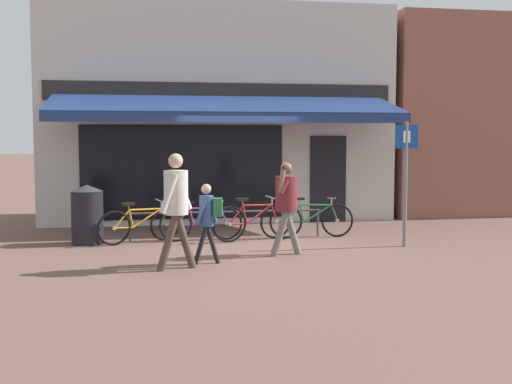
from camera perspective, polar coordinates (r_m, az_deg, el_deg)
The scene contains 13 objects.
ground_plane at distance 12.37m, azimuth -0.73°, elevation -4.69°, with size 160.00×160.00×0.00m, color brown.
shop_front at distance 16.68m, azimuth -3.59°, elevation 6.85°, with size 8.58×4.93×5.29m.
neighbour_building at distance 19.53m, azimuth 19.14°, elevation 6.22°, with size 6.23×4.00×5.24m.
bike_rack_rail at distance 13.04m, azimuth -2.67°, elevation -2.07°, with size 3.95×0.04×0.57m.
bicycle_orange at distance 12.67m, azimuth -10.24°, elevation -2.86°, with size 1.67×0.84×0.84m.
bicycle_purple at distance 12.86m, azimuth -4.91°, elevation -2.74°, with size 1.69×0.52×0.81m.
bicycle_red at distance 12.78m, azimuth -0.26°, elevation -2.61°, with size 1.72×0.66×0.88m.
bicycle_green at distance 13.23m, azimuth 4.96°, elevation -2.46°, with size 1.78×0.52×0.84m.
pedestrian_adult at distance 11.13m, azimuth 2.71°, elevation -0.61°, with size 0.61×0.57×1.64m.
pedestrian_child at distance 10.38m, azimuth -4.27°, elevation -1.90°, with size 0.50×0.31×1.31m.
pedestrian_second_adult at distance 9.98m, azimuth -7.12°, elevation -0.60°, with size 0.64×0.56×1.82m.
litter_bin at distance 12.78m, azimuth -14.77°, elevation -1.93°, with size 0.62×0.62×1.15m.
parking_sign at distance 12.33m, azimuth 13.17°, elevation 1.90°, with size 0.44×0.07×2.35m.
Camera 1 is at (-1.95, -12.05, 2.03)m, focal length 45.00 mm.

